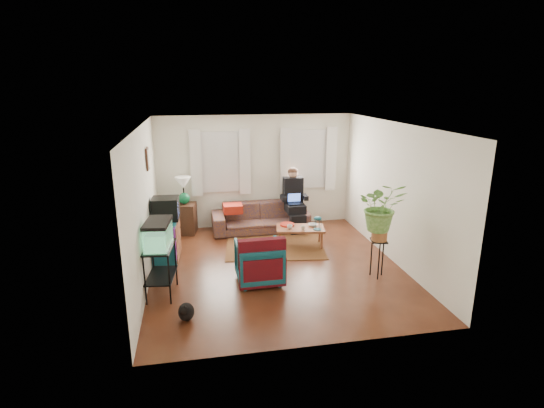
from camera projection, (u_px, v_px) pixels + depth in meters
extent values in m
cube|color=#4F2B14|center=(276.00, 267.00, 7.85)|extent=(4.50, 5.00, 0.01)
cube|color=white|center=(276.00, 125.00, 7.13)|extent=(4.50, 5.00, 0.01)
cube|color=silver|center=(255.00, 171.00, 9.85)|extent=(4.50, 0.01, 2.60)
cube|color=silver|center=(316.00, 253.00, 5.13)|extent=(4.50, 0.01, 2.60)
cube|color=silver|center=(144.00, 206.00, 7.09)|extent=(0.01, 5.00, 2.60)
cube|color=silver|center=(395.00, 193.00, 7.89)|extent=(0.01, 5.00, 2.60)
cube|color=white|center=(220.00, 162.00, 9.62)|extent=(1.08, 0.04, 1.38)
cube|color=white|center=(308.00, 159.00, 9.99)|extent=(1.08, 0.04, 1.38)
cube|color=white|center=(221.00, 163.00, 9.55)|extent=(1.36, 0.06, 1.50)
cube|color=white|center=(309.00, 160.00, 9.91)|extent=(1.36, 0.06, 1.50)
cube|color=#3D2616|center=(148.00, 159.00, 7.72)|extent=(0.04, 0.32, 0.40)
cube|color=brown|center=(275.00, 245.00, 8.86)|extent=(2.19, 1.84, 0.01)
imported|color=brown|center=(260.00, 213.00, 9.67)|extent=(2.19, 0.88, 0.85)
cube|color=#382315|center=(185.00, 218.00, 9.55)|extent=(0.55, 0.55, 0.68)
cube|color=#135475|center=(166.00, 241.00, 8.05)|extent=(0.50, 0.91, 0.79)
cube|color=black|center=(166.00, 209.00, 7.97)|extent=(0.51, 0.47, 0.42)
cube|color=black|center=(161.00, 271.00, 6.72)|extent=(0.50, 0.78, 0.82)
cube|color=#7FD899|center=(158.00, 234.00, 6.54)|extent=(0.44, 0.71, 0.43)
ellipsoid|color=black|center=(186.00, 310.00, 6.06)|extent=(0.31, 0.40, 0.30)
imported|color=#12676F|center=(259.00, 260.00, 7.19)|extent=(0.77, 0.72, 0.77)
cube|color=#9E0A0A|center=(262.00, 258.00, 6.86)|extent=(0.78, 0.20, 0.64)
cube|color=brown|center=(300.00, 237.00, 8.81)|extent=(1.06, 0.70, 0.41)
imported|color=white|center=(290.00, 227.00, 8.66)|extent=(0.13, 0.13, 0.09)
imported|color=beige|center=(303.00, 228.00, 8.59)|extent=(0.10, 0.10, 0.08)
imported|color=white|center=(313.00, 225.00, 8.83)|extent=(0.22, 0.22, 0.05)
cylinder|color=#B21414|center=(287.00, 225.00, 8.88)|extent=(0.35, 0.35, 0.04)
cube|color=black|center=(378.00, 258.00, 7.37)|extent=(0.35, 0.35, 0.68)
imported|color=#599947|center=(381.00, 214.00, 7.14)|extent=(0.91, 0.83, 0.86)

